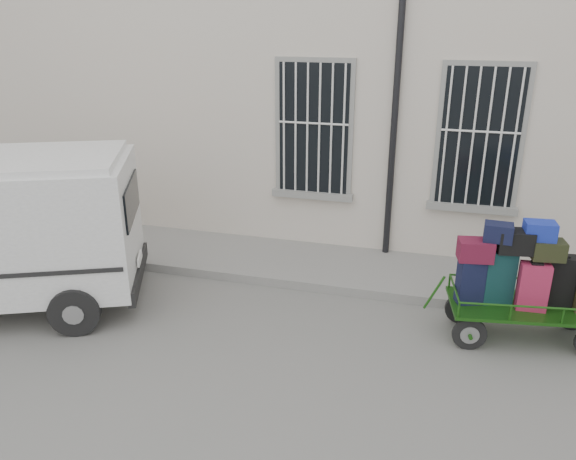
# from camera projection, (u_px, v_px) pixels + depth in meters

# --- Properties ---
(ground) EXTENTS (80.00, 80.00, 0.00)m
(ground) POSITION_uv_depth(u_px,v_px,m) (291.00, 337.00, 7.61)
(ground) COLOR slate
(ground) RESTS_ON ground
(building) EXTENTS (24.00, 5.15, 6.00)m
(building) POSITION_uv_depth(u_px,v_px,m) (361.00, 71.00, 11.47)
(building) COLOR beige
(building) RESTS_ON ground
(sidewalk) EXTENTS (24.00, 1.70, 0.15)m
(sidewalk) POSITION_uv_depth(u_px,v_px,m) (325.00, 266.00, 9.56)
(sidewalk) COLOR gray
(sidewalk) RESTS_ON ground
(luggage_cart) EXTENTS (2.35, 1.16, 1.66)m
(luggage_cart) POSITION_uv_depth(u_px,v_px,m) (525.00, 281.00, 7.28)
(luggage_cart) COLOR black
(luggage_cart) RESTS_ON ground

